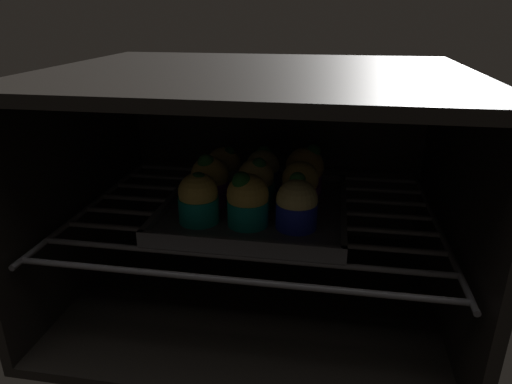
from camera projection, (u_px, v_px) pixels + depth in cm
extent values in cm
cube|color=black|center=(256.00, 292.00, 76.47)|extent=(59.00, 47.00, 1.50)
cube|color=black|center=(256.00, 75.00, 63.27)|extent=(59.00, 47.00, 1.50)
cube|color=black|center=(275.00, 151.00, 90.69)|extent=(59.00, 1.50, 34.00)
cube|color=black|center=(82.00, 182.00, 74.35)|extent=(1.50, 47.00, 34.00)
cube|color=black|center=(454.00, 206.00, 65.40)|extent=(1.50, 47.00, 34.00)
cylinder|color=#4C494C|center=(229.00, 280.00, 53.75)|extent=(54.00, 0.80, 0.80)
cylinder|color=#4C494C|center=(239.00, 257.00, 58.72)|extent=(54.00, 0.80, 0.80)
cylinder|color=#4C494C|center=(247.00, 238.00, 63.69)|extent=(54.00, 0.80, 0.80)
cylinder|color=#4C494C|center=(253.00, 221.00, 68.65)|extent=(54.00, 0.80, 0.80)
cylinder|color=#4C494C|center=(259.00, 207.00, 73.62)|extent=(54.00, 0.80, 0.80)
cylinder|color=#4C494C|center=(264.00, 194.00, 78.59)|extent=(54.00, 0.80, 0.80)
cylinder|color=#4C494C|center=(269.00, 183.00, 83.56)|extent=(54.00, 0.80, 0.80)
cylinder|color=#4C494C|center=(273.00, 174.00, 88.53)|extent=(54.00, 0.80, 0.80)
cylinder|color=#4C494C|center=(95.00, 202.00, 75.34)|extent=(0.80, 42.00, 0.80)
cylinder|color=#4C494C|center=(438.00, 227.00, 66.94)|extent=(0.80, 42.00, 0.80)
cube|color=#4C4C51|center=(256.00, 209.00, 70.44)|extent=(27.19, 27.19, 1.20)
cube|color=#4C4C51|center=(239.00, 242.00, 57.96)|extent=(27.19, 0.80, 1.00)
cube|color=#4C4C51|center=(268.00, 174.00, 82.11)|extent=(27.19, 0.80, 1.00)
cube|color=#4C4C51|center=(174.00, 197.00, 72.09)|extent=(0.80, 27.19, 1.00)
cube|color=#4C4C51|center=(343.00, 208.00, 67.98)|extent=(0.80, 27.19, 1.00)
cylinder|color=#0C8C84|center=(199.00, 209.00, 64.34)|extent=(5.72, 5.72, 3.66)
sphere|color=gold|center=(198.00, 192.00, 63.39)|extent=(5.56, 5.56, 5.56)
sphere|color=#19511E|center=(198.00, 181.00, 62.68)|extent=(2.53, 2.53, 2.53)
cylinder|color=#0C8C84|center=(247.00, 212.00, 63.39)|extent=(5.72, 5.72, 3.66)
sphere|color=gold|center=(247.00, 194.00, 62.40)|extent=(5.82, 5.82, 5.82)
sphere|color=#19511E|center=(241.00, 181.00, 60.80)|extent=(2.55, 2.55, 2.55)
cylinder|color=#1928B7|center=(296.00, 215.00, 62.54)|extent=(5.72, 5.72, 3.66)
sphere|color=#E0CC7A|center=(297.00, 200.00, 61.69)|extent=(5.69, 5.69, 5.69)
sphere|color=#28702D|center=(298.00, 180.00, 61.97)|extent=(2.24, 2.24, 2.24)
cylinder|color=#7A238C|center=(211.00, 192.00, 70.49)|extent=(5.72, 5.72, 3.66)
sphere|color=gold|center=(210.00, 175.00, 69.46)|extent=(5.75, 5.75, 5.75)
sphere|color=#28702D|center=(206.00, 163.00, 68.01)|extent=(2.56, 2.56, 2.56)
cylinder|color=#0C8C84|center=(257.00, 194.00, 69.59)|extent=(5.72, 5.72, 3.66)
sphere|color=#DBBC60|center=(257.00, 176.00, 68.52)|extent=(5.46, 5.46, 5.46)
sphere|color=#28702D|center=(259.00, 165.00, 67.22)|extent=(2.23, 2.23, 2.23)
cylinder|color=#7A238C|center=(300.00, 197.00, 68.49)|extent=(5.72, 5.72, 3.66)
sphere|color=gold|center=(300.00, 179.00, 67.43)|extent=(5.47, 5.47, 5.47)
cylinder|color=silver|center=(224.00, 177.00, 76.65)|extent=(5.72, 5.72, 3.66)
sphere|color=gold|center=(224.00, 164.00, 75.79)|extent=(5.63, 5.63, 5.63)
sphere|color=#19511E|center=(229.00, 152.00, 74.61)|extent=(1.88, 1.88, 1.88)
cylinder|color=#1928B7|center=(263.00, 180.00, 75.51)|extent=(5.72, 5.72, 3.66)
sphere|color=#E0CC7A|center=(263.00, 167.00, 74.67)|extent=(5.51, 5.51, 5.51)
sphere|color=#1E6023|center=(264.00, 153.00, 75.06)|extent=(2.60, 2.60, 2.60)
cylinder|color=#7A238C|center=(304.00, 181.00, 74.85)|extent=(5.72, 5.72, 3.66)
sphere|color=gold|center=(305.00, 167.00, 73.93)|extent=(6.25, 6.25, 6.25)
sphere|color=#19511E|center=(314.00, 151.00, 73.03)|extent=(2.37, 2.37, 2.37)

